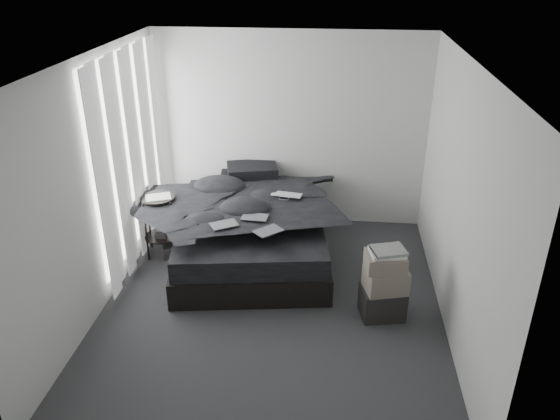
# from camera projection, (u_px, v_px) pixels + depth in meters

# --- Properties ---
(floor) EXTENTS (3.60, 4.20, 0.01)m
(floor) POSITION_uv_depth(u_px,v_px,m) (272.00, 304.00, 5.94)
(floor) COLOR #2F2F31
(floor) RESTS_ON ground
(ceiling) EXTENTS (3.60, 4.20, 0.01)m
(ceiling) POSITION_uv_depth(u_px,v_px,m) (271.00, 61.00, 4.80)
(ceiling) COLOR white
(ceiling) RESTS_ON ground
(wall_back) EXTENTS (3.60, 0.01, 2.60)m
(wall_back) POSITION_uv_depth(u_px,v_px,m) (290.00, 130.00, 7.25)
(wall_back) COLOR silver
(wall_back) RESTS_ON ground
(wall_front) EXTENTS (3.60, 0.01, 2.60)m
(wall_front) POSITION_uv_depth(u_px,v_px,m) (233.00, 329.00, 3.49)
(wall_front) COLOR silver
(wall_front) RESTS_ON ground
(wall_left) EXTENTS (0.01, 4.20, 2.60)m
(wall_left) POSITION_uv_depth(u_px,v_px,m) (96.00, 187.00, 5.54)
(wall_left) COLOR silver
(wall_left) RESTS_ON ground
(wall_right) EXTENTS (0.01, 4.20, 2.60)m
(wall_right) POSITION_uv_depth(u_px,v_px,m) (459.00, 203.00, 5.20)
(wall_right) COLOR silver
(wall_right) RESTS_ON ground
(window_left) EXTENTS (0.02, 2.00, 2.30)m
(window_left) POSITION_uv_depth(u_px,v_px,m) (128.00, 153.00, 6.32)
(window_left) COLOR white
(window_left) RESTS_ON wall_left
(curtain_left) EXTENTS (0.06, 2.12, 2.48)m
(curtain_left) POSITION_uv_depth(u_px,v_px,m) (133.00, 159.00, 6.34)
(curtain_left) COLOR white
(curtain_left) RESTS_ON wall_left
(bed) EXTENTS (2.07, 2.55, 0.32)m
(bed) POSITION_uv_depth(u_px,v_px,m) (251.00, 244.00, 6.82)
(bed) COLOR black
(bed) RESTS_ON floor
(mattress) EXTENTS (2.00, 2.47, 0.25)m
(mattress) POSITION_uv_depth(u_px,v_px,m) (251.00, 224.00, 6.69)
(mattress) COLOR black
(mattress) RESTS_ON bed
(duvet) EXTENTS (1.98, 2.21, 0.27)m
(duvet) POSITION_uv_depth(u_px,v_px,m) (250.00, 206.00, 6.53)
(duvet) COLOR black
(duvet) RESTS_ON mattress
(pillow_lower) EXTENTS (0.76, 0.57, 0.16)m
(pillow_lower) POSITION_uv_depth(u_px,v_px,m) (247.00, 180.00, 7.41)
(pillow_lower) COLOR black
(pillow_lower) RESTS_ON mattress
(pillow_upper) EXTENTS (0.74, 0.60, 0.15)m
(pillow_upper) POSITION_uv_depth(u_px,v_px,m) (252.00, 170.00, 7.33)
(pillow_upper) COLOR black
(pillow_upper) RESTS_ON pillow_lower
(laptop) EXTENTS (0.41, 0.30, 0.03)m
(laptop) POSITION_uv_depth(u_px,v_px,m) (285.00, 191.00, 6.58)
(laptop) COLOR silver
(laptop) RESTS_ON duvet
(comic_a) EXTENTS (0.35, 0.31, 0.01)m
(comic_a) POSITION_uv_depth(u_px,v_px,m) (224.00, 218.00, 5.95)
(comic_a) COLOR black
(comic_a) RESTS_ON duvet
(comic_b) EXTENTS (0.30, 0.21, 0.01)m
(comic_b) POSITION_uv_depth(u_px,v_px,m) (255.00, 210.00, 6.11)
(comic_b) COLOR black
(comic_b) RESTS_ON duvet
(comic_c) EXTENTS (0.34, 0.34, 0.01)m
(comic_c) POSITION_uv_depth(u_px,v_px,m) (268.00, 223.00, 5.81)
(comic_c) COLOR black
(comic_c) RESTS_ON duvet
(side_stand) EXTENTS (0.49, 0.49, 0.77)m
(side_stand) POSITION_uv_depth(u_px,v_px,m) (160.00, 226.00, 6.76)
(side_stand) COLOR black
(side_stand) RESTS_ON floor
(papers) EXTENTS (0.36, 0.31, 0.02)m
(papers) POSITION_uv_depth(u_px,v_px,m) (158.00, 197.00, 6.58)
(papers) COLOR white
(papers) RESTS_ON side_stand
(floor_books) EXTENTS (0.19, 0.22, 0.13)m
(floor_books) POSITION_uv_depth(u_px,v_px,m) (168.00, 252.00, 6.81)
(floor_books) COLOR black
(floor_books) RESTS_ON floor
(box_lower) EXTENTS (0.49, 0.42, 0.32)m
(box_lower) POSITION_uv_depth(u_px,v_px,m) (382.00, 302.00, 5.69)
(box_lower) COLOR black
(box_lower) RESTS_ON floor
(box_mid) EXTENTS (0.48, 0.42, 0.25)m
(box_mid) POSITION_uv_depth(u_px,v_px,m) (386.00, 279.00, 5.56)
(box_mid) COLOR #6D6256
(box_mid) RESTS_ON box_lower
(box_upper) EXTENTS (0.43, 0.37, 0.17)m
(box_upper) POSITION_uv_depth(u_px,v_px,m) (385.00, 261.00, 5.47)
(box_upper) COLOR #6D6256
(box_upper) RESTS_ON box_mid
(art_book_white) EXTENTS (0.38, 0.33, 0.03)m
(art_book_white) POSITION_uv_depth(u_px,v_px,m) (387.00, 253.00, 5.43)
(art_book_white) COLOR silver
(art_book_white) RESTS_ON box_upper
(art_book_snake) EXTENTS (0.38, 0.34, 0.03)m
(art_book_snake) POSITION_uv_depth(u_px,v_px,m) (389.00, 250.00, 5.41)
(art_book_snake) COLOR silver
(art_book_snake) RESTS_ON art_book_white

